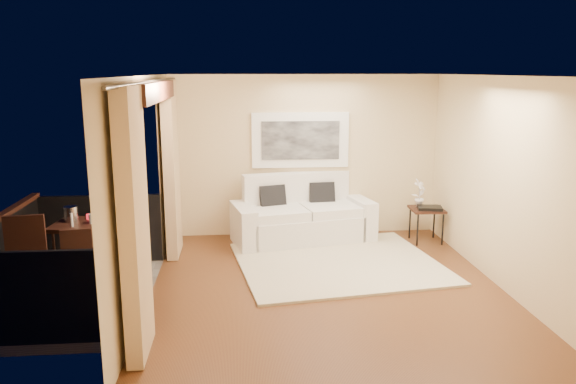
{
  "coord_description": "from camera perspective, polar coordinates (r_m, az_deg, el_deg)",
  "views": [
    {
      "loc": [
        -1.1,
        -6.81,
        2.77
      ],
      "look_at": [
        -0.41,
        1.04,
        1.05
      ],
      "focal_mm": 35.0,
      "sensor_mm": 36.0,
      "label": 1
    }
  ],
  "objects": [
    {
      "name": "rug",
      "position": [
        8.25,
        5.13,
        -7.21
      ],
      "size": [
        3.15,
        2.85,
        0.04
      ],
      "primitive_type": "cube",
      "rotation": [
        0.0,
        0.0,
        0.15
      ],
      "color": "beige",
      "rests_on": "floor"
    },
    {
      "name": "orchid",
      "position": [
        9.42,
        13.2,
        -0.09
      ],
      "size": [
        0.3,
        0.29,
        0.47
      ],
      "primitive_type": "imported",
      "rotation": [
        0.0,
        0.0,
        0.7
      ],
      "color": "white",
      "rests_on": "side_table"
    },
    {
      "name": "bistro_table",
      "position": [
        7.84,
        -20.22,
        -3.52
      ],
      "size": [
        0.77,
        0.77,
        0.81
      ],
      "rotation": [
        0.0,
        0.0,
        -0.12
      ],
      "color": "#321810",
      "rests_on": "balcony"
    },
    {
      "name": "candle",
      "position": [
        7.96,
        -19.61,
        -2.37
      ],
      "size": [
        0.06,
        0.06,
        0.07
      ],
      "primitive_type": "cylinder",
      "color": "red",
      "rests_on": "bistro_table"
    },
    {
      "name": "curtains",
      "position": [
        7.03,
        -13.17,
        0.22
      ],
      "size": [
        0.16,
        4.8,
        2.64
      ],
      "color": "#D8B585",
      "rests_on": "ground"
    },
    {
      "name": "balcony",
      "position": [
        7.61,
        -21.78,
        -8.52
      ],
      "size": [
        1.81,
        2.6,
        1.17
      ],
      "color": "#605B56",
      "rests_on": "ground"
    },
    {
      "name": "balcony_chair_far",
      "position": [
        7.53,
        -20.51,
        -6.1
      ],
      "size": [
        0.43,
        0.43,
        0.86
      ],
      "rotation": [
        0.0,
        0.0,
        3.3
      ],
      "color": "#321810",
      "rests_on": "balcony"
    },
    {
      "name": "tray",
      "position": [
        9.33,
        14.21,
        -1.58
      ],
      "size": [
        0.43,
        0.35,
        0.05
      ],
      "primitive_type": "cube",
      "rotation": [
        0.0,
        0.0,
        -0.2
      ],
      "color": "black",
      "rests_on": "side_table"
    },
    {
      "name": "vase",
      "position": [
        7.64,
        -21.13,
        -2.66
      ],
      "size": [
        0.04,
        0.04,
        0.18
      ],
      "primitive_type": "cylinder",
      "color": "white",
      "rests_on": "bistro_table"
    },
    {
      "name": "balcony_chair_near",
      "position": [
        7.4,
        -25.16,
        -5.7
      ],
      "size": [
        0.53,
        0.53,
        1.07
      ],
      "rotation": [
        0.0,
        0.0,
        0.15
      ],
      "color": "#321810",
      "rests_on": "balcony"
    },
    {
      "name": "room_shell",
      "position": [
        6.89,
        -13.82,
        9.9
      ],
      "size": [
        5.0,
        6.4,
        5.0
      ],
      "color": "white",
      "rests_on": "ground"
    },
    {
      "name": "floor",
      "position": [
        7.43,
        3.92,
        -9.6
      ],
      "size": [
        5.0,
        5.0,
        0.0
      ],
      "primitive_type": "plane",
      "color": "brown",
      "rests_on": "ground"
    },
    {
      "name": "artwork",
      "position": [
        9.4,
        1.27,
        5.28
      ],
      "size": [
        1.62,
        0.07,
        0.92
      ],
      "color": "white",
      "rests_on": "room_shell"
    },
    {
      "name": "glass_b",
      "position": [
        7.77,
        -19.29,
        -2.51
      ],
      "size": [
        0.06,
        0.06,
        0.12
      ],
      "primitive_type": "cylinder",
      "color": "white",
      "rests_on": "bistro_table"
    },
    {
      "name": "sofa",
      "position": [
        9.27,
        1.37,
        -2.6
      ],
      "size": [
        2.4,
        1.41,
        1.08
      ],
      "rotation": [
        0.0,
        0.0,
        0.21
      ],
      "color": "white",
      "rests_on": "floor"
    },
    {
      "name": "ice_bucket",
      "position": [
        7.92,
        -21.18,
        -2.08
      ],
      "size": [
        0.18,
        0.18,
        0.2
      ],
      "primitive_type": "cylinder",
      "color": "silver",
      "rests_on": "bistro_table"
    },
    {
      "name": "glass_a",
      "position": [
        7.73,
        -19.37,
        -2.6
      ],
      "size": [
        0.06,
        0.06,
        0.12
      ],
      "primitive_type": "cylinder",
      "color": "silver",
      "rests_on": "bistro_table"
    },
    {
      "name": "side_table",
      "position": [
        9.42,
        13.91,
        -1.96
      ],
      "size": [
        0.54,
        0.54,
        0.56
      ],
      "rotation": [
        0.0,
        0.0,
        -0.04
      ],
      "color": "#321810",
      "rests_on": "floor"
    }
  ]
}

